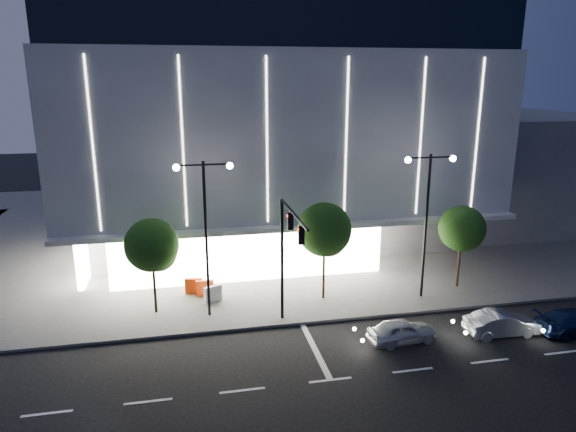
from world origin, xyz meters
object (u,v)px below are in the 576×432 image
at_px(car_third, 575,322).
at_px(barrier_d, 213,294).
at_px(traffic_mast, 287,243).
at_px(barrier_c, 205,288).
at_px(car_second, 502,323).
at_px(tree_right, 462,231).
at_px(street_lamp_west, 205,217).
at_px(car_lead, 402,331).
at_px(street_lamp_east, 427,205).
at_px(tree_mid, 325,232).
at_px(barrier_a, 194,286).
at_px(tree_left, 152,248).

height_order(car_third, barrier_d, car_third).
xyz_separation_m(traffic_mast, barrier_c, (-4.12, 5.42, -4.38)).
bearing_deg(barrier_d, car_second, -49.20).
relative_size(tree_right, barrier_c, 5.01).
relative_size(street_lamp_west, car_lead, 2.49).
relative_size(street_lamp_east, tree_mid, 1.46).
height_order(street_lamp_east, barrier_a, street_lamp_east).
bearing_deg(barrier_c, traffic_mast, -51.87).
height_order(car_lead, car_third, car_third).
bearing_deg(street_lamp_east, barrier_d, 171.98).
xyz_separation_m(car_lead, barrier_d, (-9.25, 6.66, 0.04)).
xyz_separation_m(street_lamp_east, car_lead, (-3.43, -4.87, -5.34)).
bearing_deg(car_third, traffic_mast, 77.69).
relative_size(street_lamp_west, tree_left, 1.57).
height_order(street_lamp_east, tree_right, street_lamp_east).
distance_m(tree_left, barrier_a, 4.61).
height_order(car_second, car_third, car_second).
height_order(street_lamp_east, tree_mid, street_lamp_east).
bearing_deg(street_lamp_east, tree_right, 18.63).
height_order(street_lamp_west, barrier_c, street_lamp_west).
relative_size(traffic_mast, tree_mid, 1.15).
bearing_deg(barrier_c, barrier_a, 144.20).
xyz_separation_m(tree_mid, barrier_c, (-7.14, 1.74, -3.68)).
xyz_separation_m(traffic_mast, barrier_d, (-3.67, 4.45, -4.38)).
distance_m(car_second, car_third, 4.03).
xyz_separation_m(tree_left, tree_right, (19.00, -0.00, -0.15)).
height_order(traffic_mast, barrier_c, traffic_mast).
height_order(traffic_mast, car_lead, traffic_mast).
bearing_deg(street_lamp_west, street_lamp_east, 0.00).
xyz_separation_m(street_lamp_west, barrier_a, (-0.78, 3.25, -5.31)).
bearing_deg(barrier_c, tree_left, -147.82).
bearing_deg(barrier_c, car_third, -23.05).
height_order(tree_mid, tree_right, tree_mid).
distance_m(traffic_mast, tree_right, 12.63).
distance_m(barrier_a, barrier_c, 0.82).
height_order(tree_left, tree_right, tree_left).
bearing_deg(barrier_a, tree_right, -1.26).
relative_size(street_lamp_east, car_second, 2.29).
height_order(street_lamp_west, barrier_d, street_lamp_west).
distance_m(street_lamp_west, car_second, 16.83).
xyz_separation_m(street_lamp_east, barrier_a, (-13.78, 3.25, -5.31)).
xyz_separation_m(tree_left, barrier_a, (2.20, 2.23, -3.38)).
relative_size(tree_mid, barrier_d, 5.59).
xyz_separation_m(street_lamp_east, barrier_c, (-13.12, 2.76, -5.31)).
xyz_separation_m(tree_left, tree_mid, (10.00, 0.00, 0.30)).
height_order(tree_left, barrier_d, tree_left).
bearing_deg(traffic_mast, barrier_c, 127.23).
relative_size(street_lamp_west, car_third, 2.05).
bearing_deg(barrier_a, street_lamp_east, -6.97).
height_order(tree_left, barrier_c, tree_left).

